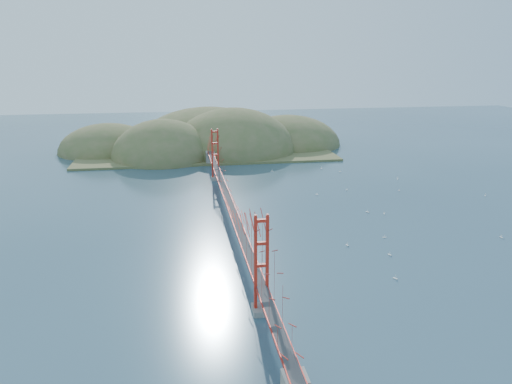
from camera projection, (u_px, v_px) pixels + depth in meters
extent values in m
plane|color=#2E4A5C|center=(231.00, 224.00, 84.79)|extent=(320.00, 320.00, 0.00)
cube|color=gray|center=(261.00, 310.00, 56.25)|extent=(2.00, 2.40, 0.70)
cube|color=gray|center=(216.00, 178.00, 113.13)|extent=(2.00, 2.40, 0.70)
cube|color=#A91C12|center=(231.00, 205.00, 83.87)|extent=(1.40, 92.00, 0.16)
cube|color=#A91C12|center=(231.00, 207.00, 83.93)|extent=(1.33, 92.00, 0.24)
cube|color=#38383A|center=(231.00, 205.00, 83.85)|extent=(1.19, 92.00, 0.03)
cube|color=gray|center=(210.00, 158.00, 127.94)|extent=(2.20, 2.60, 3.30)
cube|color=olive|center=(206.00, 150.00, 145.40)|extent=(70.00, 40.00, 0.60)
ellipsoid|color=olive|center=(164.00, 158.00, 136.01)|extent=(28.00, 28.00, 21.00)
ellipsoid|color=olive|center=(234.00, 151.00, 144.82)|extent=(36.00, 36.00, 25.00)
ellipsoid|color=olive|center=(288.00, 144.00, 155.21)|extent=(32.00, 32.00, 18.00)
ellipsoid|color=olive|center=(108.00, 151.00, 144.89)|extent=(28.00, 28.00, 16.00)
ellipsoid|color=olive|center=(209.00, 142.00, 159.05)|extent=(44.00, 44.00, 22.00)
cube|color=white|center=(347.00, 190.00, 104.86)|extent=(0.55, 0.38, 0.10)
cylinder|color=white|center=(347.00, 189.00, 104.78)|extent=(0.02, 0.02, 0.57)
cube|color=white|center=(395.00, 278.00, 64.52)|extent=(0.52, 0.62, 0.11)
cylinder|color=white|center=(395.00, 276.00, 64.42)|extent=(0.02, 0.02, 0.67)
cube|color=white|center=(347.00, 245.00, 75.43)|extent=(0.37, 0.62, 0.11)
cylinder|color=white|center=(347.00, 243.00, 75.34)|extent=(0.02, 0.02, 0.64)
cube|color=white|center=(321.00, 169.00, 123.50)|extent=(0.24, 0.59, 0.10)
cylinder|color=white|center=(321.00, 167.00, 123.42)|extent=(0.02, 0.02, 0.62)
cube|color=white|center=(399.00, 191.00, 104.40)|extent=(0.50, 0.33, 0.09)
cylinder|color=white|center=(399.00, 189.00, 104.33)|extent=(0.01, 0.01, 0.52)
cube|color=white|center=(368.00, 212.00, 90.71)|extent=(0.58, 0.56, 0.11)
cylinder|color=white|center=(368.00, 210.00, 90.62)|extent=(0.02, 0.02, 0.66)
cube|color=white|center=(385.00, 237.00, 78.54)|extent=(0.58, 0.26, 0.10)
cylinder|color=white|center=(385.00, 236.00, 78.46)|extent=(0.02, 0.02, 0.61)
cube|color=white|center=(501.00, 237.00, 78.54)|extent=(0.28, 0.63, 0.11)
cylinder|color=white|center=(502.00, 235.00, 78.45)|extent=(0.02, 0.02, 0.67)
cube|color=white|center=(390.00, 255.00, 71.94)|extent=(0.42, 0.63, 0.11)
cylinder|color=white|center=(390.00, 253.00, 71.85)|extent=(0.02, 0.02, 0.65)
cube|color=white|center=(384.00, 214.00, 89.75)|extent=(0.35, 0.57, 0.10)
cylinder|color=white|center=(384.00, 212.00, 89.67)|extent=(0.02, 0.02, 0.59)
cube|color=white|center=(272.00, 171.00, 120.82)|extent=(0.63, 0.45, 0.11)
cylinder|color=white|center=(272.00, 170.00, 120.73)|extent=(0.02, 0.02, 0.66)
cube|color=white|center=(340.00, 172.00, 120.43)|extent=(0.61, 0.23, 0.11)
cylinder|color=white|center=(340.00, 170.00, 120.34)|extent=(0.02, 0.02, 0.65)
cube|color=white|center=(398.00, 179.00, 113.57)|extent=(0.46, 0.61, 0.11)
cylinder|color=white|center=(398.00, 178.00, 113.48)|extent=(0.02, 0.02, 0.65)
cube|color=white|center=(317.00, 195.00, 101.64)|extent=(0.52, 0.47, 0.10)
cylinder|color=white|center=(317.00, 193.00, 101.56)|extent=(0.02, 0.02, 0.58)
cube|color=white|center=(485.00, 196.00, 100.74)|extent=(0.45, 0.53, 0.10)
cylinder|color=white|center=(485.00, 194.00, 100.66)|extent=(0.02, 0.02, 0.58)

